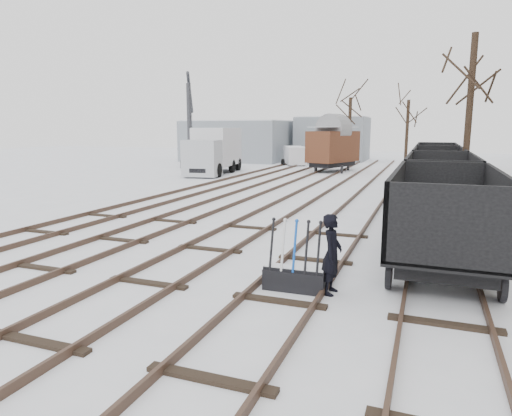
% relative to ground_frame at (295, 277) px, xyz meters
% --- Properties ---
extents(ground, '(120.00, 120.00, 0.00)m').
position_rel_ground_frame_xyz_m(ground, '(-3.09, -0.77, -0.28)').
color(ground, white).
rests_on(ground, ground).
extents(tracks, '(13.90, 52.00, 0.16)m').
position_rel_ground_frame_xyz_m(tracks, '(-3.09, 12.91, -0.21)').
color(tracks, black).
rests_on(tracks, ground).
extents(shed_left, '(10.00, 8.00, 4.10)m').
position_rel_ground_frame_xyz_m(shed_left, '(-16.09, 35.23, 1.76)').
color(shed_left, gray).
rests_on(shed_left, ground).
extents(shed_right, '(7.00, 6.00, 4.50)m').
position_rel_ground_frame_xyz_m(shed_right, '(-7.09, 39.23, 1.96)').
color(shed_right, gray).
rests_on(shed_right, ground).
extents(ground_frame, '(1.31, 0.44, 1.49)m').
position_rel_ground_frame_xyz_m(ground_frame, '(0.00, 0.00, 0.00)').
color(ground_frame, black).
rests_on(ground_frame, ground).
extents(worker, '(0.41, 0.62, 1.66)m').
position_rel_ground_frame_xyz_m(worker, '(0.75, 0.10, 0.55)').
color(worker, black).
rests_on(worker, ground).
extents(freight_wagon_a, '(2.34, 5.85, 2.39)m').
position_rel_ground_frame_xyz_m(freight_wagon_a, '(2.91, 2.71, 0.63)').
color(freight_wagon_a, black).
rests_on(freight_wagon_a, ground).
extents(freight_wagon_b, '(2.34, 5.85, 2.39)m').
position_rel_ground_frame_xyz_m(freight_wagon_b, '(2.91, 9.11, 0.63)').
color(freight_wagon_b, black).
rests_on(freight_wagon_b, ground).
extents(freight_wagon_c, '(2.34, 5.85, 2.39)m').
position_rel_ground_frame_xyz_m(freight_wagon_c, '(2.91, 15.51, 0.63)').
color(freight_wagon_c, black).
rests_on(freight_wagon_c, ground).
extents(freight_wagon_d, '(2.34, 5.85, 2.39)m').
position_rel_ground_frame_xyz_m(freight_wagon_d, '(2.91, 21.91, 0.63)').
color(freight_wagon_d, black).
rests_on(freight_wagon_d, ground).
extents(box_van_wagon, '(3.78, 5.03, 3.43)m').
position_rel_ground_frame_xyz_m(box_van_wagon, '(-4.51, 26.47, 1.71)').
color(box_van_wagon, black).
rests_on(box_van_wagon, ground).
extents(lorry, '(3.11, 7.61, 3.35)m').
position_rel_ground_frame_xyz_m(lorry, '(-12.40, 21.69, 1.44)').
color(lorry, black).
rests_on(lorry, ground).
extents(panel_van, '(3.08, 4.13, 1.67)m').
position_rel_ground_frame_xyz_m(panel_van, '(-9.05, 31.71, 0.59)').
color(panel_van, silver).
rests_on(panel_van, ground).
extents(crane, '(2.12, 4.71, 7.93)m').
position_rel_ground_frame_xyz_m(crane, '(-16.68, 26.02, 1.80)').
color(crane, '#333438').
rests_on(crane, ground).
extents(tree_near, '(0.30, 0.30, 7.56)m').
position_rel_ground_frame_xyz_m(tree_near, '(4.08, 14.63, 3.50)').
color(tree_near, black).
rests_on(tree_near, ground).
extents(tree_far_left, '(0.30, 0.30, 6.03)m').
position_rel_ground_frame_xyz_m(tree_far_left, '(-4.42, 33.32, 2.73)').
color(tree_far_left, black).
rests_on(tree_far_left, ground).
extents(tree_far_right, '(0.30, 0.30, 5.99)m').
position_rel_ground_frame_xyz_m(tree_far_right, '(0.33, 37.95, 2.71)').
color(tree_far_right, black).
rests_on(tree_far_right, ground).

